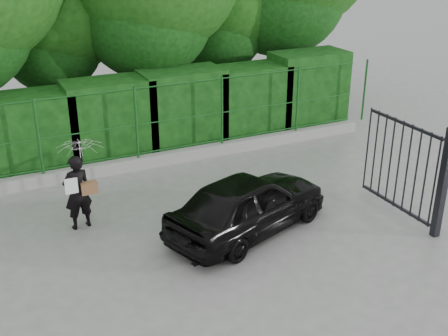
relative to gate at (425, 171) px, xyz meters
name	(u,v)px	position (x,y,z in m)	size (l,w,h in m)	color
ground	(194,261)	(-4.60, 0.72, -1.19)	(80.00, 80.00, 0.00)	gray
kerb	(123,166)	(-4.60, 5.22, -1.04)	(14.00, 0.25, 0.30)	#9E9E99
fence	(129,124)	(-4.38, 5.22, 0.01)	(14.13, 0.06, 1.80)	#144D18
hedge	(118,119)	(-4.39, 6.22, -0.17)	(14.20, 1.20, 2.25)	black
gate	(425,171)	(0.00, 0.00, 0.00)	(0.22, 2.33, 2.36)	black
woman	(80,171)	(-6.07, 2.90, 0.02)	(0.91, 0.92, 1.82)	black
car	(248,203)	(-3.22, 1.28, -0.58)	(1.44, 3.58, 1.22)	black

